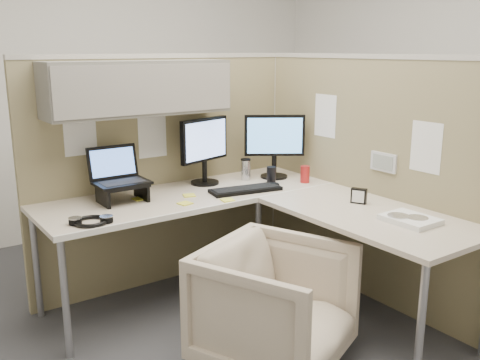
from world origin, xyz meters
TOP-DOWN VIEW (x-y plane):
  - ground at (0.00, 0.00)m, footprint 4.50×4.50m
  - partition_back at (-0.22, 0.83)m, footprint 2.00×0.36m
  - partition_right at (0.90, -0.07)m, footprint 0.07×2.03m
  - desk at (0.12, 0.13)m, footprint 2.00×1.98m
  - office_chair at (-0.15, -0.43)m, footprint 0.91×0.89m
  - monitor_left at (0.11, 0.70)m, footprint 0.43×0.20m
  - monitor_right at (0.63, 0.57)m, footprint 0.39×0.27m
  - laptop_station at (-0.55, 0.63)m, footprint 0.32×0.28m
  - keyboard at (0.23, 0.36)m, footprint 0.50×0.24m
  - mouse at (0.46, 0.35)m, footprint 0.10×0.08m
  - travel_mug at (0.42, 0.63)m, footprint 0.07×0.07m
  - soda_can_green at (0.72, 0.32)m, footprint 0.07×0.07m
  - soda_can_silver at (0.51, 0.44)m, footprint 0.07×0.07m
  - sticky_note_c at (-0.44, 0.60)m, footprint 0.08×0.08m
  - sticky_note_a at (-0.26, 0.34)m, footprint 0.09×0.09m
  - sticky_note_b at (0.00, 0.25)m, footprint 0.09×0.09m
  - sticky_note_d at (-0.14, 0.48)m, footprint 0.10×0.10m
  - headphones at (-0.86, 0.30)m, footprint 0.25×0.25m
  - paper_stack at (0.59, -0.69)m, footprint 0.23×0.29m
  - desk_clock at (0.63, -0.27)m, footprint 0.08×0.10m

SIDE VIEW (x-z plane):
  - ground at x=0.00m, z-range 0.00..0.00m
  - office_chair at x=-0.15m, z-range 0.00..0.73m
  - desk at x=0.12m, z-range 0.32..1.05m
  - sticky_note_c at x=-0.44m, z-range 0.73..0.74m
  - sticky_note_a at x=-0.26m, z-range 0.73..0.74m
  - sticky_note_b at x=0.00m, z-range 0.73..0.74m
  - sticky_note_d at x=-0.14m, z-range 0.73..0.74m
  - keyboard at x=0.23m, z-range 0.73..0.75m
  - headphones at x=-0.86m, z-range 0.73..0.76m
  - paper_stack at x=0.59m, z-range 0.73..0.76m
  - mouse at x=0.46m, z-range 0.73..0.76m
  - desk_clock at x=0.63m, z-range 0.73..0.82m
  - soda_can_green at x=0.72m, z-range 0.73..0.85m
  - soda_can_silver at x=0.51m, z-range 0.73..0.85m
  - travel_mug at x=0.42m, z-range 0.73..0.89m
  - partition_right at x=0.90m, z-range 0.00..1.63m
  - laptop_station at x=-0.55m, z-range 0.69..1.03m
  - monitor_left at x=0.11m, z-range 0.77..1.24m
  - monitor_right at x=0.63m, z-range 0.77..1.24m
  - partition_back at x=-0.22m, z-range 0.28..1.91m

